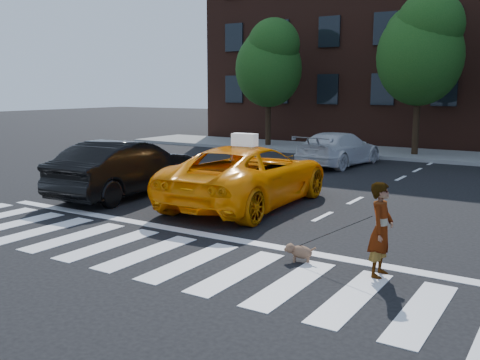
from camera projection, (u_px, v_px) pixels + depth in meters
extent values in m
plane|color=black|center=(147.00, 253.00, 9.96)|extent=(120.00, 120.00, 0.00)
cube|color=silver|center=(147.00, 253.00, 9.96)|extent=(13.00, 2.40, 0.01)
cube|color=silver|center=(199.00, 233.00, 11.29)|extent=(12.00, 0.30, 0.01)
cube|color=slate|center=(406.00, 154.00, 24.52)|extent=(30.00, 4.00, 0.15)
cube|color=#422117|center=(449.00, 35.00, 29.76)|extent=(26.00, 10.00, 12.00)
cylinder|color=black|center=(268.00, 116.00, 27.53)|extent=(0.28, 0.28, 3.25)
ellipsoid|color=#113E11|center=(269.00, 69.00, 27.13)|extent=(3.38, 3.38, 3.89)
sphere|color=#113E11|center=(274.00, 44.00, 26.55)|extent=(2.60, 2.60, 2.60)
sphere|color=#113E11|center=(265.00, 52.00, 27.38)|extent=(2.34, 2.34, 2.34)
cylinder|color=black|center=(416.00, 117.00, 23.55)|extent=(0.28, 0.28, 3.55)
ellipsoid|color=#113E11|center=(420.00, 56.00, 23.11)|extent=(3.69, 3.69, 4.25)
sphere|color=#113E11|center=(430.00, 25.00, 22.52)|extent=(2.84, 2.84, 2.84)
sphere|color=#113E11|center=(414.00, 35.00, 23.35)|extent=(2.56, 2.56, 2.56)
imported|color=orange|center=(249.00, 175.00, 14.02)|extent=(2.88, 5.78, 1.57)
imported|color=black|center=(126.00, 168.00, 15.21)|extent=(2.00, 4.92, 1.59)
imported|color=silver|center=(339.00, 149.00, 21.24)|extent=(2.28, 4.76, 1.34)
imported|color=#999999|center=(381.00, 230.00, 8.61)|extent=(0.38, 0.57, 1.56)
ellipsoid|color=#92704A|center=(301.00, 252.00, 9.42)|extent=(0.46, 0.35, 0.23)
sphere|color=#92704A|center=(290.00, 248.00, 9.45)|extent=(0.22, 0.22, 0.17)
sphere|color=#92704A|center=(286.00, 250.00, 9.47)|extent=(0.10, 0.10, 0.08)
cylinder|color=#92704A|center=(313.00, 249.00, 9.37)|extent=(0.12, 0.08, 0.10)
sphere|color=#92704A|center=(291.00, 245.00, 9.50)|extent=(0.08, 0.08, 0.06)
sphere|color=#92704A|center=(290.00, 246.00, 9.39)|extent=(0.08, 0.08, 0.06)
cylinder|color=#92704A|center=(294.00, 259.00, 9.42)|extent=(0.06, 0.06, 0.11)
cylinder|color=#92704A|center=(295.00, 258.00, 9.52)|extent=(0.06, 0.06, 0.11)
cylinder|color=#92704A|center=(308.00, 260.00, 9.37)|extent=(0.06, 0.06, 0.11)
cylinder|color=#92704A|center=(308.00, 258.00, 9.47)|extent=(0.06, 0.06, 0.11)
cube|color=white|center=(245.00, 140.00, 13.69)|extent=(0.66, 0.31, 0.32)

